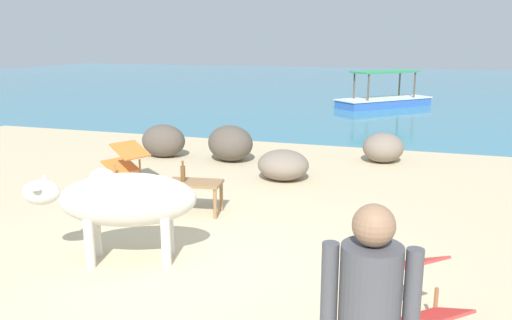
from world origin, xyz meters
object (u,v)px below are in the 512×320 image
at_px(deck_chair_far, 125,159).
at_px(boat_blue, 384,99).
at_px(low_bench_table, 194,187).
at_px(bottle, 183,173).
at_px(cow, 123,201).
at_px(deck_chair_near, 418,292).

relative_size(deck_chair_far, boat_blue, 0.26).
height_order(low_bench_table, bottle, bottle).
height_order(cow, low_bench_table, cow).
bearing_deg(bottle, boat_blue, 82.88).
relative_size(low_bench_table, bottle, 2.75).
bearing_deg(low_bench_table, deck_chair_near, -45.11).
xyz_separation_m(cow, bottle, (-0.12, 1.71, -0.12)).
distance_m(bottle, deck_chair_near, 3.96).
bearing_deg(low_bench_table, deck_chair_far, 138.48).
bearing_deg(deck_chair_far, deck_chair_near, 167.63).
bearing_deg(deck_chair_far, boat_blue, -82.45).
bearing_deg(cow, low_bench_table, -112.60).
xyz_separation_m(low_bench_table, boat_blue, (1.49, 13.16, -0.13)).
height_order(cow, deck_chair_far, cow).
height_order(low_bench_table, deck_chair_far, deck_chair_far).
xyz_separation_m(deck_chair_far, boat_blue, (3.36, 11.93, -0.13)).
distance_m(deck_chair_far, boat_blue, 12.39).
height_order(cow, boat_blue, boat_blue).
relative_size(bottle, deck_chair_near, 0.32).
bearing_deg(deck_chair_near, low_bench_table, -171.33).
bearing_deg(bottle, deck_chair_near, -35.26).
xyz_separation_m(bottle, deck_chair_far, (-1.71, 1.26, -0.19)).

